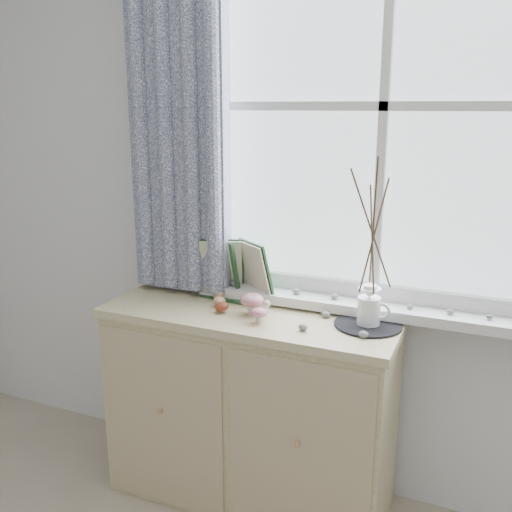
{
  "coord_description": "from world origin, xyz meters",
  "views": [
    {
      "loc": [
        0.72,
        -0.21,
        1.65
      ],
      "look_at": [
        -0.1,
        1.7,
        1.1
      ],
      "focal_mm": 40.0,
      "sensor_mm": 36.0,
      "label": 1
    }
  ],
  "objects_px": {
    "sideboard": "(249,407)",
    "toadstool_cluster": "(254,304)",
    "twig_pitcher": "(373,229)",
    "botanical_book": "(234,271)"
  },
  "relations": [
    {
      "from": "botanical_book",
      "to": "twig_pitcher",
      "type": "height_order",
      "value": "twig_pitcher"
    },
    {
      "from": "sideboard",
      "to": "botanical_book",
      "type": "relative_size",
      "value": 3.09
    },
    {
      "from": "sideboard",
      "to": "twig_pitcher",
      "type": "xyz_separation_m",
      "value": [
        0.47,
        0.05,
        0.8
      ]
    },
    {
      "from": "botanical_book",
      "to": "twig_pitcher",
      "type": "xyz_separation_m",
      "value": [
        0.58,
        -0.04,
        0.24
      ]
    },
    {
      "from": "toadstool_cluster",
      "to": "twig_pitcher",
      "type": "height_order",
      "value": "twig_pitcher"
    },
    {
      "from": "sideboard",
      "to": "toadstool_cluster",
      "type": "relative_size",
      "value": 8.03
    },
    {
      "from": "sideboard",
      "to": "twig_pitcher",
      "type": "relative_size",
      "value": 1.85
    },
    {
      "from": "toadstool_cluster",
      "to": "botanical_book",
      "type": "bearing_deg",
      "value": 138.89
    },
    {
      "from": "sideboard",
      "to": "twig_pitcher",
      "type": "bearing_deg",
      "value": 5.54
    },
    {
      "from": "twig_pitcher",
      "to": "sideboard",
      "type": "bearing_deg",
      "value": -177.48
    }
  ]
}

